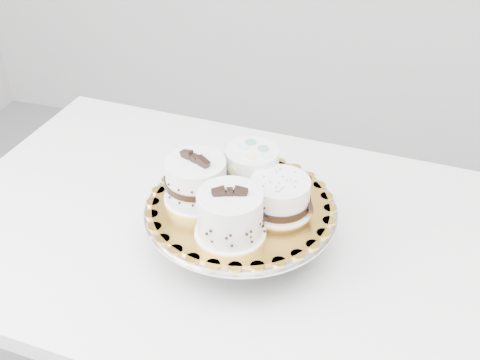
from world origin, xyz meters
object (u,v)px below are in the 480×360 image
(cake_banded, at_px, (196,182))
(cake_dots, at_px, (252,166))
(cake_stand, at_px, (241,219))
(cake_swirl, at_px, (230,215))
(cake_board, at_px, (241,205))
(cake_ribbon, at_px, (280,196))
(table, at_px, (221,258))

(cake_banded, height_order, cake_dots, cake_banded)
(cake_stand, bearing_deg, cake_swirl, -86.87)
(cake_stand, bearing_deg, cake_board, 0.00)
(cake_dots, height_order, cake_ribbon, cake_dots)
(table, distance_m, cake_stand, 0.17)
(table, distance_m, cake_board, 0.20)
(table, xyz_separation_m, cake_dots, (0.06, 0.03, 0.22))
(cake_stand, relative_size, cake_ribbon, 2.59)
(table, height_order, cake_dots, cake_dots)
(cake_stand, height_order, cake_banded, cake_banded)
(cake_stand, distance_m, cake_dots, 0.10)
(cake_banded, relative_size, cake_dots, 1.12)
(cake_board, xyz_separation_m, cake_ribbon, (0.07, 0.01, 0.03))
(cake_stand, xyz_separation_m, cake_banded, (-0.08, -0.00, 0.07))
(cake_board, bearing_deg, table, 141.28)
(cake_banded, bearing_deg, cake_stand, 26.49)
(cake_ribbon, bearing_deg, cake_banded, 163.95)
(cake_banded, height_order, cake_ribbon, cake_banded)
(cake_board, relative_size, cake_swirl, 2.33)
(cake_board, bearing_deg, cake_dots, 89.26)
(cake_ribbon, bearing_deg, cake_swirl, -147.11)
(cake_board, height_order, cake_swirl, cake_swirl)
(table, bearing_deg, cake_banded, -115.17)
(cake_banded, bearing_deg, table, 84.86)
(table, distance_m, cake_banded, 0.23)
(cake_stand, bearing_deg, table, 141.28)
(cake_board, relative_size, cake_ribbon, 2.37)
(cake_swirl, distance_m, cake_banded, 0.12)
(cake_swirl, xyz_separation_m, cake_dots, (-0.00, 0.15, -0.00))
(cake_banded, relative_size, cake_ribbon, 1.06)
(cake_dots, relative_size, cake_ribbon, 0.95)
(cake_stand, xyz_separation_m, cake_ribbon, (0.07, 0.01, 0.06))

